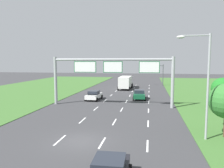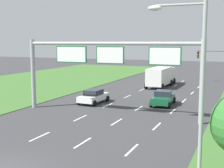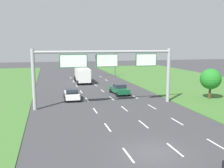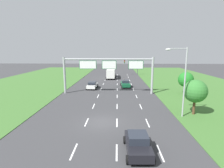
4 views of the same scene
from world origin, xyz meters
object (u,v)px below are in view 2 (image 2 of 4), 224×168
at_px(car_lead_silver, 94,96).
at_px(sign_gantry, 109,62).
at_px(box_truck, 161,76).
at_px(traffic_light_mast, 214,60).
at_px(car_mid_lane, 163,98).
at_px(street_lamp, 194,80).

height_order(car_lead_silver, sign_gantry, sign_gantry).
height_order(box_truck, traffic_light_mast, traffic_light_mast).
distance_m(car_mid_lane, box_truck, 14.28).
xyz_separation_m(car_mid_lane, sign_gantry, (-3.55, -6.38, 4.16)).
bearing_deg(car_lead_silver, car_mid_lane, 16.38).
bearing_deg(box_truck, sign_gantry, -88.25).
xyz_separation_m(box_truck, street_lamp, (9.63, -32.26, 3.47)).
height_order(box_truck, sign_gantry, sign_gantry).
bearing_deg(car_mid_lane, car_lead_silver, -168.10).
distance_m(car_lead_silver, car_mid_lane, 7.62).
bearing_deg(sign_gantry, traffic_light_mast, 76.31).
distance_m(car_mid_lane, traffic_light_mast, 21.50).
bearing_deg(street_lamp, traffic_light_mast, 93.95).
height_order(sign_gantry, traffic_light_mast, sign_gantry).
bearing_deg(traffic_light_mast, box_truck, -133.41).
bearing_deg(sign_gantry, car_mid_lane, 60.93).
distance_m(box_truck, sign_gantry, 20.41).
relative_size(box_truck, sign_gantry, 0.50).
xyz_separation_m(car_mid_lane, street_lamp, (5.86, -18.50, 4.29)).
xyz_separation_m(car_lead_silver, street_lamp, (13.23, -16.56, 4.32)).
height_order(car_lead_silver, traffic_light_mast, traffic_light_mast).
height_order(car_mid_lane, traffic_light_mast, traffic_light_mast).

